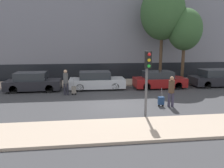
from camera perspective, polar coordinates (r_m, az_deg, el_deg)
The scene contains 16 objects.
ground_plane at distance 13.01m, azimuth 1.49°, elevation -5.61°, with size 80.00×80.00×0.00m, color #38383A.
sidewalk_near at distance 9.51m, azimuth 4.94°, elevation -11.67°, with size 28.00×2.50×0.12m.
sidewalk_far at distance 19.76m, azimuth -1.54°, elevation 0.34°, with size 28.00×3.00×0.12m.
building_facade at distance 23.31m, azimuth -2.57°, elevation 15.11°, with size 28.00×3.36×10.80m.
parked_car_0 at distance 17.70m, azimuth -19.95°, elevation 0.42°, with size 4.10×1.70×1.44m.
parked_car_1 at distance 17.37m, azimuth -4.08°, elevation 0.83°, with size 4.34×1.82×1.41m.
parked_car_2 at distance 18.09m, azimuth 12.16°, elevation 0.99°, with size 4.11×1.74×1.39m.
parked_car_3 at distance 20.53m, azimuth 25.79°, elevation 1.36°, with size 4.53×1.87×1.43m.
pedestrian_left at distance 15.66m, azimuth -11.99°, elevation 0.87°, with size 0.35×0.34×1.80m.
trolley_left at distance 15.70m, azimuth -9.92°, elevation -1.52°, with size 0.34×0.29×1.15m.
pedestrian_right at distance 12.95m, azimuth 15.24°, elevation -1.42°, with size 0.34×0.34×1.78m.
trolley_right at distance 13.03m, azimuth 12.70°, elevation -4.28°, with size 0.34×0.29×1.12m.
traffic_light at distance 10.47m, azimuth 9.23°, elevation 3.38°, with size 0.28×0.47×3.29m.
parked_bicycle at distance 19.54m, azimuth -6.49°, elevation 1.44°, with size 1.77×0.06×0.96m.
bare_tree_near_crossing at distance 20.59m, azimuth 18.50°, elevation 13.28°, with size 2.95×2.95×6.44m.
bare_tree_down_street at distance 20.70m, azimuth 13.08°, elevation 17.67°, with size 3.90×3.90×8.50m.
Camera 1 is at (-1.88, -12.33, 3.73)m, focal length 35.00 mm.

